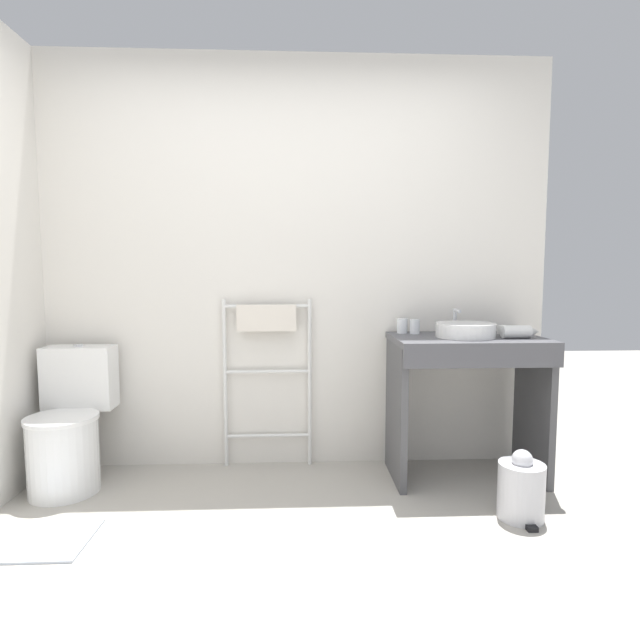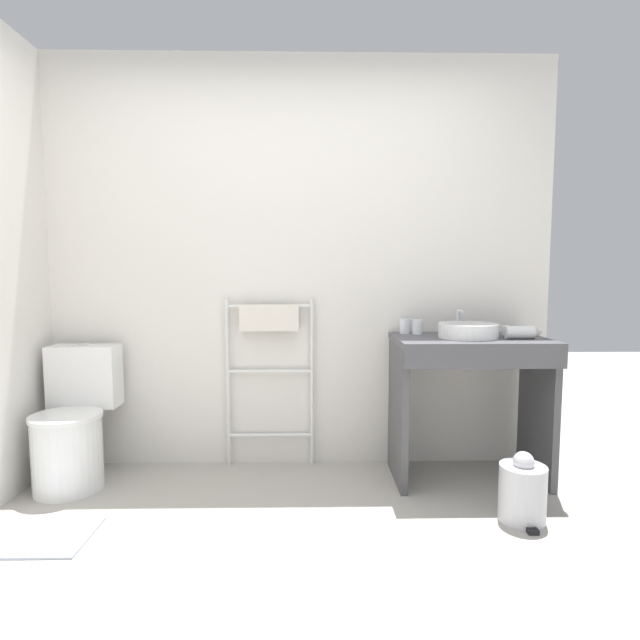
# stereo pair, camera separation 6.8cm
# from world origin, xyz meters

# --- Properties ---
(ground_plane) EXTENTS (12.00, 12.00, 0.00)m
(ground_plane) POSITION_xyz_m (0.00, 0.00, 0.00)
(ground_plane) COLOR #A8A399
(wall_back) EXTENTS (3.26, 0.12, 2.55)m
(wall_back) POSITION_xyz_m (0.00, 1.61, 1.28)
(wall_back) COLOR silver
(wall_back) RESTS_ON ground_plane
(toilet) EXTENTS (0.40, 0.53, 0.80)m
(toilet) POSITION_xyz_m (-1.26, 1.24, 0.34)
(toilet) COLOR white
(toilet) RESTS_ON ground_plane
(towel_radiator) EXTENTS (0.56, 0.06, 1.06)m
(towel_radiator) POSITION_xyz_m (-0.14, 1.50, 0.77)
(towel_radiator) COLOR silver
(towel_radiator) RESTS_ON ground_plane
(vanity_counter) EXTENTS (0.87, 0.55, 0.85)m
(vanity_counter) POSITION_xyz_m (1.05, 1.26, 0.57)
(vanity_counter) COLOR #4C4C51
(vanity_counter) RESTS_ON ground_plane
(sink_basin) EXTENTS (0.34, 0.34, 0.08)m
(sink_basin) POSITION_xyz_m (1.03, 1.26, 0.89)
(sink_basin) COLOR white
(sink_basin) RESTS_ON vanity_counter
(faucet) EXTENTS (0.02, 0.10, 0.15)m
(faucet) POSITION_xyz_m (1.03, 1.45, 0.95)
(faucet) COLOR silver
(faucet) RESTS_ON vanity_counter
(cup_near_wall) EXTENTS (0.07, 0.07, 0.09)m
(cup_near_wall) POSITION_xyz_m (0.70, 1.47, 0.90)
(cup_near_wall) COLOR white
(cup_near_wall) RESTS_ON vanity_counter
(cup_near_edge) EXTENTS (0.06, 0.06, 0.09)m
(cup_near_edge) POSITION_xyz_m (0.77, 1.43, 0.90)
(cup_near_edge) COLOR white
(cup_near_edge) RESTS_ON vanity_counter
(hair_dryer) EXTENTS (0.22, 0.17, 0.07)m
(hair_dryer) POSITION_xyz_m (1.32, 1.21, 0.89)
(hair_dryer) COLOR white
(hair_dryer) RESTS_ON vanity_counter
(trash_bin) EXTENTS (0.23, 0.26, 0.35)m
(trash_bin) POSITION_xyz_m (1.16, 0.76, 0.15)
(trash_bin) COLOR silver
(trash_bin) RESTS_ON ground_plane
(bath_mat) EXTENTS (0.56, 0.36, 0.01)m
(bath_mat) POSITION_xyz_m (-1.19, 0.64, 0.01)
(bath_mat) COLOR #B2BCCC
(bath_mat) RESTS_ON ground_plane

